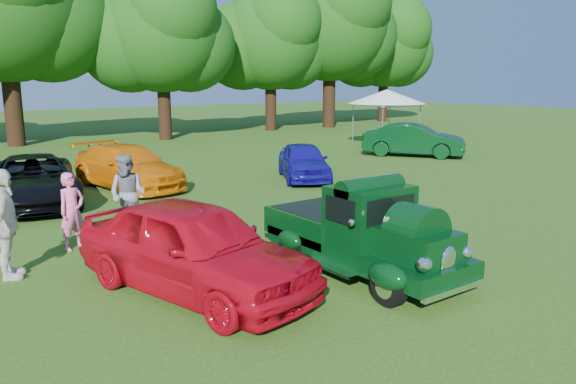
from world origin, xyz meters
TOP-DOWN VIEW (x-y plane):
  - ground at (0.00, 0.00)m, footprint 120.00×120.00m
  - hero_pickup at (0.20, -0.45)m, footprint 1.97×4.22m
  - red_convertible at (-2.72, 0.46)m, footprint 2.93×4.88m
  - back_car_black at (-3.30, 9.14)m, footprint 3.18×5.32m
  - back_car_orange at (-0.27, 9.96)m, footprint 2.66×5.00m
  - back_car_blue at (5.27, 7.80)m, footprint 3.16×4.06m
  - back_car_green at (13.02, 9.56)m, footprint 3.81×4.63m
  - spectator_pink at (-3.64, 4.14)m, footprint 0.69×0.57m
  - spectator_grey at (-2.25, 4.66)m, footprint 1.10×1.12m
  - spectator_white at (-5.08, 3.00)m, footprint 0.83×1.25m
  - canopy_tent at (14.52, 12.79)m, footprint 4.35×4.35m

SIDE VIEW (x-z plane):
  - ground at x=0.00m, z-range 0.00..0.00m
  - back_car_blue at x=5.27m, z-range 0.00..1.29m
  - back_car_orange at x=-0.27m, z-range 0.00..1.38m
  - back_car_black at x=-3.30m, z-range 0.00..1.38m
  - hero_pickup at x=0.20m, z-range -0.11..1.54m
  - back_car_green at x=13.02m, z-range 0.00..1.49m
  - red_convertible at x=-2.72m, z-range 0.00..1.56m
  - spectator_pink at x=-3.64m, z-range 0.00..1.62m
  - spectator_grey at x=-2.25m, z-range 0.00..1.83m
  - spectator_white at x=-5.08m, z-range 0.00..1.98m
  - canopy_tent at x=14.52m, z-range 1.09..4.03m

